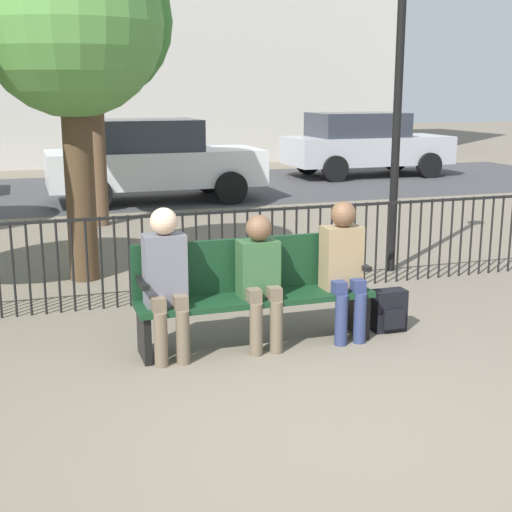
% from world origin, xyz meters
% --- Properties ---
extents(ground_plane, '(80.00, 80.00, 0.00)m').
position_xyz_m(ground_plane, '(0.00, 0.00, 0.00)').
color(ground_plane, '#706656').
extents(park_bench, '(2.07, 0.45, 0.92)m').
position_xyz_m(park_bench, '(0.00, 1.77, 0.50)').
color(park_bench, '#14381E').
rests_on(park_bench, ground).
extents(seated_person_0, '(0.34, 0.39, 1.26)m').
position_xyz_m(seated_person_0, '(-0.79, 1.65, 0.71)').
color(seated_person_0, brown).
rests_on(seated_person_0, ground).
extents(seated_person_1, '(0.34, 0.39, 1.15)m').
position_xyz_m(seated_person_1, '(0.02, 1.64, 0.66)').
color(seated_person_1, brown).
rests_on(seated_person_1, ground).
extents(seated_person_2, '(0.34, 0.39, 1.23)m').
position_xyz_m(seated_person_2, '(0.80, 1.64, 0.70)').
color(seated_person_2, navy).
rests_on(seated_person_2, ground).
extents(backpack, '(0.31, 0.20, 0.39)m').
position_xyz_m(backpack, '(1.29, 1.68, 0.19)').
color(backpack, black).
rests_on(backpack, ground).
extents(fence_railing, '(9.01, 0.03, 0.95)m').
position_xyz_m(fence_railing, '(-0.02, 3.19, 0.56)').
color(fence_railing, black).
rests_on(fence_railing, ground).
extents(tree_2, '(2.03, 2.03, 3.89)m').
position_xyz_m(tree_2, '(-1.21, 4.46, 2.82)').
color(tree_2, '#4C3823').
rests_on(tree_2, ground).
extents(tree_3, '(2.50, 2.50, 4.46)m').
position_xyz_m(tree_3, '(-0.63, 7.90, 3.19)').
color(tree_3, brown).
rests_on(tree_3, ground).
extents(lamp_post, '(0.28, 0.28, 4.18)m').
position_xyz_m(lamp_post, '(2.41, 3.69, 2.72)').
color(lamp_post, black).
rests_on(lamp_post, ground).
extents(street_surface, '(24.00, 6.00, 0.01)m').
position_xyz_m(street_surface, '(0.00, 12.00, 0.00)').
color(street_surface, '#3D3D3F').
rests_on(street_surface, ground).
extents(parked_car_0, '(4.20, 1.94, 1.62)m').
position_xyz_m(parked_car_0, '(0.62, 10.22, 0.84)').
color(parked_car_0, silver).
rests_on(parked_car_0, ground).
extents(parked_car_2, '(4.20, 1.94, 1.62)m').
position_xyz_m(parked_car_2, '(6.61, 12.77, 0.84)').
color(parked_car_2, '#B7B7BC').
rests_on(parked_car_2, ground).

